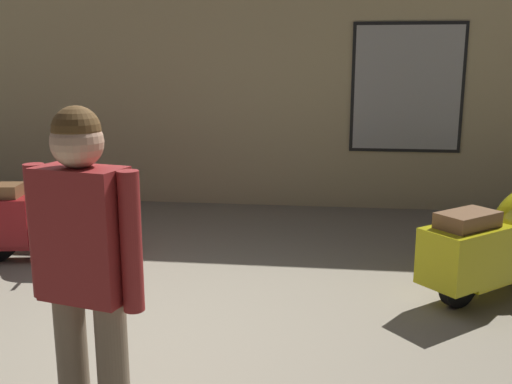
{
  "coord_description": "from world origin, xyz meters",
  "views": [
    {
      "loc": [
        1.13,
        -3.53,
        1.83
      ],
      "look_at": [
        0.52,
        1.44,
        0.72
      ],
      "focal_mm": 40.14,
      "sensor_mm": 36.0,
      "label": 1
    }
  ],
  "objects": [
    {
      "name": "scooter_0",
      "position": [
        -1.35,
        1.43,
        0.44
      ],
      "size": [
        1.65,
        0.7,
        0.97
      ],
      "rotation": [
        0.0,
        0.0,
        0.16
      ],
      "color": "black",
      "rests_on": "ground"
    },
    {
      "name": "showroom_back_wall",
      "position": [
        0.15,
        3.98,
        1.88
      ],
      "size": [
        18.0,
        0.63,
        3.76
      ],
      "color": "#CCB784",
      "rests_on": "ground"
    },
    {
      "name": "scooter_1",
      "position": [
        2.66,
        1.18,
        0.45
      ],
      "size": [
        1.52,
        1.38,
        0.98
      ],
      "rotation": [
        0.0,
        0.0,
        0.7
      ],
      "color": "black",
      "rests_on": "ground"
    },
    {
      "name": "visitor_0",
      "position": [
        0.11,
        -1.28,
        0.97
      ],
      "size": [
        0.55,
        0.33,
        1.67
      ],
      "rotation": [
        0.0,
        0.0,
        1.34
      ],
      "color": "black",
      "rests_on": "ground"
    },
    {
      "name": "ground_plane",
      "position": [
        0.0,
        0.0,
        0.0
      ],
      "size": [
        60.0,
        60.0,
        0.0
      ],
      "primitive_type": "plane",
      "color": "gray"
    }
  ]
}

